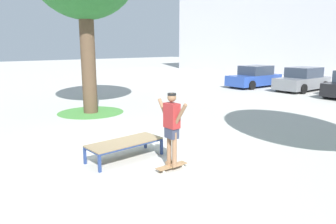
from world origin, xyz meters
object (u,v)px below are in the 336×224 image
skate_box (125,143)px  skater (172,124)px  skateboard (172,166)px  car_blue (254,77)px  car_grey (302,80)px

skate_box → skater: 1.51m
skateboard → car_blue: 16.51m
car_grey → car_blue: bearing=-169.3°
skateboard → car_blue: size_ratio=0.19×
car_blue → skater: bearing=-64.8°
skate_box → skater: skater is taller
skater → car_grey: skater is taller
skate_box → skateboard: skate_box is taller
skater → skateboard: bearing=-95.4°
skate_box → skater: size_ratio=1.14×
car_blue → car_grey: same height
skateboard → car_grey: car_grey is taller
skateboard → car_grey: size_ratio=0.19×
car_blue → car_grey: (3.16, 0.59, 0.00)m
skater → car_blue: size_ratio=0.39×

